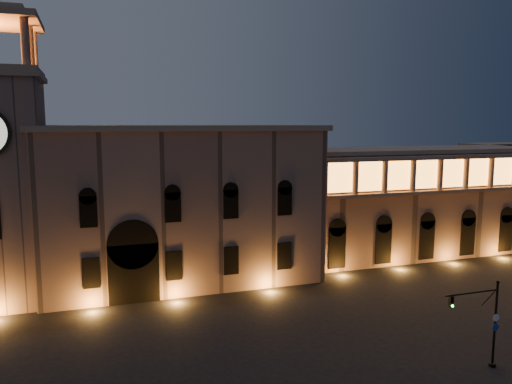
% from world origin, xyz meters
% --- Properties ---
extents(ground, '(160.00, 160.00, 0.00)m').
position_xyz_m(ground, '(0.00, 0.00, 0.00)').
color(ground, black).
rests_on(ground, ground).
extents(government_building, '(30.80, 12.80, 17.60)m').
position_xyz_m(government_building, '(-2.08, 21.93, 8.77)').
color(government_building, '#775A4E').
rests_on(government_building, ground).
extents(colonnade_wing, '(40.60, 11.50, 14.50)m').
position_xyz_m(colonnade_wing, '(32.00, 23.92, 7.33)').
color(colonnade_wing, brown).
rests_on(colonnade_wing, ground).
extents(traffic_light, '(4.79, 0.51, 6.57)m').
position_xyz_m(traffic_light, '(15.10, -5.79, 3.45)').
color(traffic_light, black).
rests_on(traffic_light, ground).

